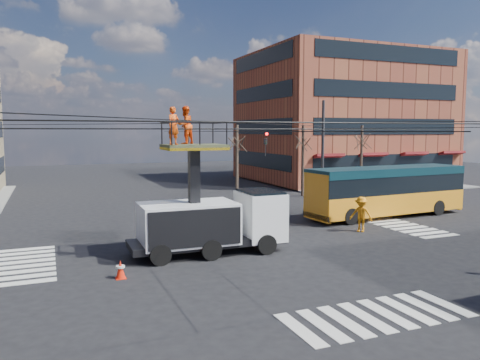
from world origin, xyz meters
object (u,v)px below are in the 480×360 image
utility_truck (211,207)px  city_bus (387,190)px  traffic_cone (120,269)px  worker_ground (146,236)px  flagger (361,214)px

utility_truck → city_bus: bearing=18.8°
city_bus → traffic_cone: bearing=-163.5°
worker_ground → utility_truck: bearing=-109.6°
traffic_cone → utility_truck: bearing=27.1°
city_bus → flagger: bearing=-147.5°
city_bus → worker_ground: 16.66m
flagger → utility_truck: bearing=-121.9°
flagger → worker_ground: bearing=-127.0°
city_bus → worker_ground: bearing=-171.2°
city_bus → flagger: size_ratio=5.84×
utility_truck → traffic_cone: size_ratio=10.02×
worker_ground → flagger: (11.86, 0.38, 0.10)m
utility_truck → flagger: bearing=7.9°
city_bus → traffic_cone: city_bus is taller
city_bus → flagger: (-4.39, -3.22, -0.76)m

